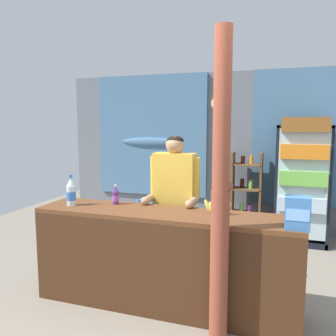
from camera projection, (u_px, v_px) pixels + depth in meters
The scene contains 12 objects.
ground_plane at pixel (197, 270), 4.09m from camera, with size 8.25×8.25×0.00m, color gray.
back_wall_curtained at pixel (226, 148), 5.75m from camera, with size 5.65×0.22×2.58m.
stall_counter at pixel (160, 253), 3.14m from camera, with size 2.47×0.53×0.92m.
timber_post at pixel (221, 197), 2.63m from camera, with size 0.17×0.15×2.45m.
drink_fridge at pixel (302, 175), 4.95m from camera, with size 0.74×0.71×1.83m.
bottle_shelf_rack at pixel (246, 191), 5.42m from camera, with size 0.48×0.28×1.29m.
plastic_lawn_chair at pixel (158, 203), 5.37m from camera, with size 0.55×0.55×0.86m.
shopkeeper at pixel (175, 192), 3.63m from camera, with size 0.54×0.42×1.61m.
soda_bottle_water at pixel (71, 192), 3.43m from camera, with size 0.09×0.09×0.31m.
soda_bottle_grape_soda at pixel (116, 196), 3.48m from camera, with size 0.06×0.06×0.20m.
snack_box_biscuit at pixel (297, 213), 2.65m from camera, with size 0.19×0.14×0.26m.
banana_bunch at pixel (217, 207), 3.10m from camera, with size 0.27×0.06×0.16m.
Camera 1 is at (0.90, -2.54, 1.74)m, focal length 36.63 mm.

